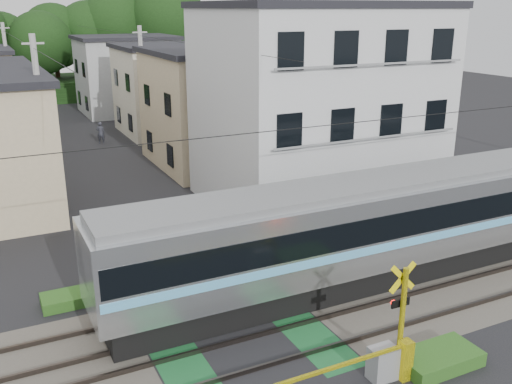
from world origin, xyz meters
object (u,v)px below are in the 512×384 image
crossing_signal_near (387,355)px  crossing_signal_far (116,278)px  pedestrian (101,133)px  commuter_train (352,231)px  apartment_block (316,105)px

crossing_signal_near → crossing_signal_far: bearing=125.3°
crossing_signal_far → pedestrian: bearing=79.6°
commuter_train → crossing_signal_near: 5.50m
crossing_signal_near → apartment_block: (5.91, 13.15, 3.94)m
crossing_signal_near → commuter_train: bearing=64.8°
crossing_signal_far → pedestrian: (4.15, 22.64, 0.05)m
crossing_signal_near → pedestrian: size_ratio=3.10×
crossing_signal_far → apartment_block: 13.14m
crossing_signal_far → pedestrian: crossing_signal_far is taller
crossing_signal_near → pedestrian: (-1.02, 29.95, 0.05)m
commuter_train → crossing_signal_near: bearing=-115.2°
crossing_signal_near → apartment_block: size_ratio=0.46×
crossing_signal_near → apartment_block: bearing=65.8°
commuter_train → crossing_signal_far: commuter_train is taller
commuter_train → apartment_block: bearing=66.3°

